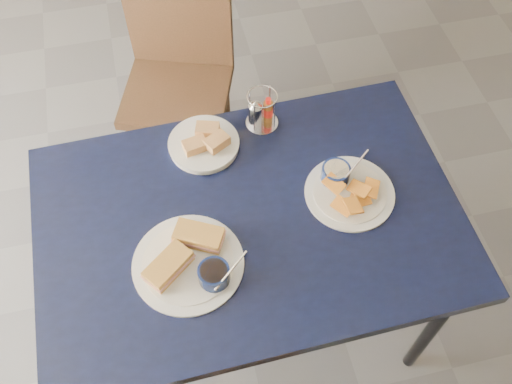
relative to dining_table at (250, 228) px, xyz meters
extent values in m
plane|color=#4C4D51|center=(-0.04, 0.22, -0.69)|extent=(6.00, 6.00, 0.00)
cube|color=black|center=(0.00, 0.00, 0.04)|extent=(1.30, 0.88, 0.04)
cylinder|color=black|center=(0.56, -0.34, -0.33)|extent=(0.04, 0.04, 0.71)
cylinder|color=black|center=(-0.56, 0.34, -0.33)|extent=(0.04, 0.04, 0.71)
cylinder|color=black|center=(0.56, 0.34, -0.33)|extent=(0.04, 0.04, 0.71)
cube|color=black|center=(-0.13, 0.84, -0.24)|extent=(0.55, 0.54, 0.04)
cylinder|color=black|center=(-0.30, 0.68, -0.48)|extent=(0.04, 0.04, 0.42)
cylinder|color=black|center=(0.05, 0.68, -0.48)|extent=(0.04, 0.04, 0.42)
cylinder|color=black|center=(-0.30, 1.01, -0.48)|extent=(0.04, 0.04, 0.42)
cylinder|color=black|center=(0.05, 1.01, -0.48)|extent=(0.04, 0.04, 0.42)
cube|color=black|center=(-0.13, 1.03, 0.01)|extent=(0.42, 0.18, 0.46)
cylinder|color=white|center=(-0.21, -0.11, 0.07)|extent=(0.32, 0.32, 0.01)
cylinder|color=white|center=(-0.21, -0.11, 0.07)|extent=(0.26, 0.26, 0.00)
cube|color=#C99448|center=(-0.26, -0.12, 0.10)|extent=(0.15, 0.14, 0.04)
cube|color=tan|center=(-0.26, -0.12, 0.09)|extent=(0.16, 0.15, 0.01)
cube|color=#C99448|center=(-0.16, -0.05, 0.10)|extent=(0.16, 0.13, 0.04)
cube|color=tan|center=(-0.16, -0.05, 0.09)|extent=(0.16, 0.13, 0.01)
cylinder|color=#091336|center=(-0.14, -0.18, 0.10)|extent=(0.09, 0.09, 0.05)
cylinder|color=black|center=(-0.14, -0.18, 0.11)|extent=(0.08, 0.08, 0.01)
cylinder|color=silver|center=(-0.10, -0.20, 0.14)|extent=(0.11, 0.07, 0.08)
cylinder|color=white|center=(0.32, 0.01, 0.07)|extent=(0.28, 0.28, 0.01)
cylinder|color=white|center=(0.32, 0.01, 0.07)|extent=(0.23, 0.23, 0.00)
cube|color=orange|center=(0.35, -0.02, 0.08)|extent=(0.05, 0.07, 0.03)
cube|color=orange|center=(0.35, 0.00, 0.08)|extent=(0.07, 0.08, 0.01)
cube|color=orange|center=(0.29, 0.06, 0.08)|extent=(0.06, 0.08, 0.02)
cube|color=orange|center=(0.28, -0.04, 0.09)|extent=(0.08, 0.08, 0.02)
cube|color=orange|center=(0.38, 0.00, 0.09)|extent=(0.07, 0.08, 0.02)
cube|color=orange|center=(0.34, 0.00, 0.10)|extent=(0.08, 0.08, 0.02)
cube|color=orange|center=(0.27, 0.03, 0.10)|extent=(0.07, 0.08, 0.03)
cube|color=orange|center=(0.30, -0.06, 0.11)|extent=(0.05, 0.07, 0.02)
cylinder|color=#091336|center=(0.29, 0.07, 0.10)|extent=(0.09, 0.09, 0.05)
cylinder|color=beige|center=(0.29, 0.07, 0.11)|extent=(0.08, 0.08, 0.01)
cylinder|color=silver|center=(0.34, 0.05, 0.14)|extent=(0.11, 0.07, 0.08)
cylinder|color=white|center=(-0.09, 0.30, 0.07)|extent=(0.23, 0.23, 0.02)
cylinder|color=white|center=(-0.09, 0.30, 0.08)|extent=(0.19, 0.19, 0.00)
cube|color=tan|center=(-0.12, 0.28, 0.10)|extent=(0.08, 0.06, 0.03)
cube|color=tan|center=(-0.07, 0.33, 0.11)|extent=(0.09, 0.07, 0.03)
cube|color=tan|center=(-0.05, 0.27, 0.11)|extent=(0.09, 0.08, 0.03)
cylinder|color=silver|center=(0.12, 0.35, 0.06)|extent=(0.11, 0.11, 0.01)
cylinder|color=silver|center=(0.16, 0.39, 0.13)|extent=(0.01, 0.01, 0.13)
cylinder|color=silver|center=(0.09, 0.39, 0.13)|extent=(0.01, 0.01, 0.13)
cylinder|color=silver|center=(0.09, 0.32, 0.13)|extent=(0.01, 0.01, 0.13)
cylinder|color=silver|center=(0.16, 0.32, 0.13)|extent=(0.01, 0.01, 0.13)
torus|color=silver|center=(0.12, 0.35, 0.19)|extent=(0.10, 0.10, 0.00)
cylinder|color=silver|center=(0.10, 0.35, 0.11)|extent=(0.05, 0.05, 0.08)
cone|color=silver|center=(0.10, 0.35, 0.16)|extent=(0.04, 0.04, 0.02)
cylinder|color=brown|center=(0.15, 0.36, 0.11)|extent=(0.03, 0.03, 0.08)
cylinder|color=#AE1209|center=(0.15, 0.36, 0.11)|extent=(0.03, 0.03, 0.03)
cylinder|color=#AE1209|center=(0.15, 0.36, 0.16)|extent=(0.02, 0.02, 0.02)
camera|label=1|loc=(-0.18, -0.87, 1.54)|focal=40.00mm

